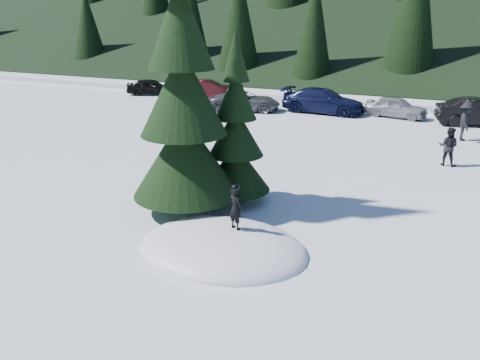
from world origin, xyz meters
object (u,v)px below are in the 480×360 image
at_px(adult_0, 448,147).
at_px(car_4, 396,107).
at_px(car_2, 245,101).
at_px(car_0, 151,87).
at_px(car_3, 323,101).
at_px(spruce_tall, 183,104).
at_px(child_skier, 235,208).
at_px(adult_2, 466,121).
at_px(car_1, 209,89).
at_px(spruce_short, 236,138).
at_px(car_5, 480,112).

relative_size(adult_0, car_4, 0.43).
height_order(adult_0, car_2, adult_0).
distance_m(car_0, car_3, 14.24).
relative_size(spruce_tall, car_4, 2.36).
relative_size(child_skier, adult_2, 0.61).
height_order(car_1, car_3, car_3).
relative_size(spruce_tall, child_skier, 7.51).
height_order(car_2, car_4, car_2).
relative_size(spruce_short, car_3, 1.03).
distance_m(car_4, car_5, 4.54).
xyz_separation_m(spruce_short, child_skier, (1.39, -2.86, -1.05)).
distance_m(spruce_short, adult_2, 13.71).
bearing_deg(child_skier, adult_2, -88.93).
distance_m(spruce_short, car_0, 23.62).
height_order(spruce_tall, car_3, spruce_tall).
bearing_deg(adult_2, car_5, -16.73).
height_order(car_3, car_5, car_3).
bearing_deg(car_1, car_4, -118.85).
xyz_separation_m(car_2, car_5, (13.61, 1.59, 0.13)).
relative_size(car_1, car_4, 1.13).
relative_size(spruce_tall, car_5, 1.89).
xyz_separation_m(car_3, car_5, (8.89, 0.06, -0.01)).
distance_m(spruce_tall, car_5, 19.46).
bearing_deg(car_3, spruce_tall, -174.60).
distance_m(adult_2, car_1, 18.45).
distance_m(spruce_short, car_5, 17.65).
bearing_deg(adult_0, car_0, -16.79).
height_order(spruce_tall, adult_2, spruce_tall).
xyz_separation_m(adult_2, car_1, (-17.49, 5.88, -0.26)).
height_order(car_2, car_5, car_5).
xyz_separation_m(adult_0, adult_2, (0.51, 4.80, 0.16)).
bearing_deg(spruce_short, car_5, 66.07).
bearing_deg(car_3, adult_0, -135.89).
bearing_deg(car_1, adult_0, -145.21).
distance_m(spruce_short, child_skier, 3.35).
relative_size(spruce_tall, adult_0, 5.50).
height_order(spruce_short, car_3, spruce_short).
relative_size(child_skier, car_1, 0.28).
distance_m(child_skier, car_3, 19.16).
height_order(spruce_tall, child_skier, spruce_tall).
height_order(car_0, car_4, car_0).
bearing_deg(child_skier, car_4, -73.72).
distance_m(adult_0, car_0, 24.12).
bearing_deg(child_skier, car_0, -29.56).
relative_size(spruce_short, car_1, 1.30).
bearing_deg(adult_0, adult_2, -87.97).
xyz_separation_m(spruce_tall, car_1, (-10.02, 19.31, -2.64)).
xyz_separation_m(adult_2, car_3, (-8.22, 4.01, -0.18)).
distance_m(adult_0, adult_2, 4.83).
bearing_deg(spruce_tall, adult_2, 60.91).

